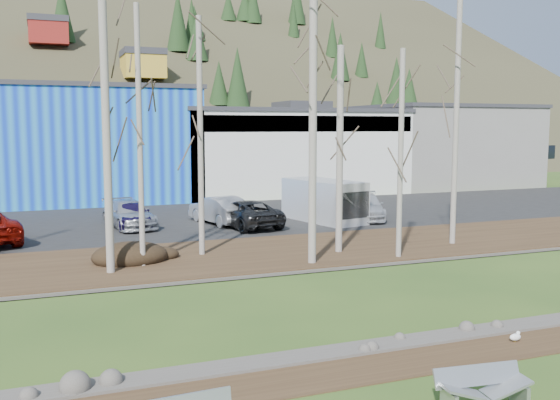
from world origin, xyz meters
name	(u,v)px	position (x,y,z in m)	size (l,w,h in m)	color
dirt_strip	(375,366)	(0.00, 2.10, 0.01)	(80.00, 1.80, 0.03)	#382616
near_bank_rocks	(354,352)	(0.00, 3.10, 0.00)	(80.00, 0.80, 0.50)	#47423D
river	(290,306)	(0.00, 7.20, 0.00)	(80.00, 8.00, 0.90)	#141F32
far_bank_rocks	(247,276)	(0.00, 11.30, 0.00)	(80.00, 0.80, 0.46)	#47423D
far_bank	(223,257)	(0.00, 14.50, 0.07)	(80.00, 7.00, 0.15)	#382616
parking_lot	(172,221)	(0.00, 25.00, 0.07)	(80.00, 14.00, 0.14)	black
building_blue	(51,144)	(-6.00, 39.00, 4.16)	(20.40, 12.24, 8.30)	blue
building_white	(280,150)	(12.00, 38.98, 3.41)	(18.36, 12.24, 6.80)	silver
building_grey	(441,145)	(28.00, 39.00, 3.66)	(14.28, 12.24, 7.30)	gray
hillside	(86,40)	(0.00, 84.00, 17.50)	(160.00, 72.00, 35.00)	#363120
bench_damaged	(483,388)	(0.86, -0.49, 0.41)	(1.86, 0.80, 0.80)	#B7B8BC
seagull	(516,337)	(4.06, 2.20, 0.15)	(0.38, 0.18, 0.27)	gold
dirt_mound	(130,254)	(-3.73, 14.58, 0.44)	(2.93, 2.07, 0.58)	black
birch_2	(107,136)	(-4.62, 13.04, 5.03)	(0.29, 0.29, 9.76)	#ADA69C
birch_3	(140,137)	(-3.36, 13.75, 4.99)	(0.21, 0.21, 9.68)	#ADA69C
birch_4	(200,137)	(-0.76, 14.99, 4.95)	(0.23, 0.23, 9.59)	#ADA69C
birch_5	(401,154)	(6.55, 11.67, 4.28)	(0.22, 0.22, 8.27)	#ADA69C
birch_6	(313,127)	(2.82, 11.89, 5.38)	(0.30, 0.30, 10.46)	#ADA69C
birch_7	(340,150)	(4.76, 13.47, 4.41)	(0.28, 0.28, 8.51)	#ADA69C
birch_8	(457,105)	(10.38, 13.30, 6.34)	(0.25, 0.25, 12.39)	#ADA69C
car_2	(129,214)	(-2.61, 23.20, 0.83)	(1.94, 4.78, 1.39)	#A5A8AD
car_3	(131,214)	(-2.50, 23.06, 0.86)	(1.70, 4.22, 1.44)	#201647
car_4	(219,210)	(2.15, 22.72, 0.89)	(1.59, 4.57, 1.50)	#A9A9AB
car_5	(245,214)	(3.09, 21.12, 0.85)	(2.35, 5.09, 1.42)	black
car_6	(365,206)	(10.37, 21.42, 0.85)	(1.99, 4.90, 1.42)	silver
van_white	(326,201)	(7.90, 21.35, 1.28)	(3.25, 5.57, 2.29)	silver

